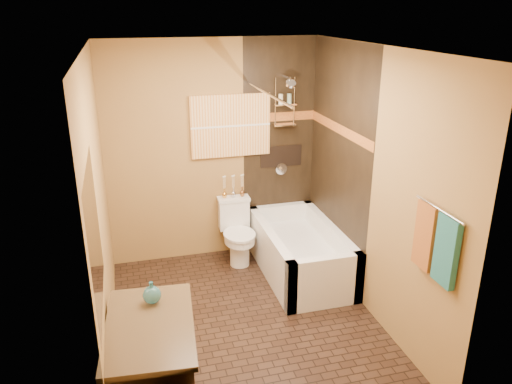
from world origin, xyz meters
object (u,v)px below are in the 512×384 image
object	(u,v)px
sunset_painting	(231,126)
vanity	(153,375)
bathtub	(300,255)
toilet	(237,231)

from	to	relation	value
sunset_painting	vanity	size ratio (longest dim) A/B	0.91
bathtub	vanity	world-z (taller)	vanity
sunset_painting	toilet	size ratio (longest dim) A/B	1.24
toilet	sunset_painting	bearing A→B (deg)	91.78
sunset_painting	toilet	world-z (taller)	sunset_painting
bathtub	vanity	distance (m)	2.46
vanity	toilet	bearing A→B (deg)	68.31
vanity	bathtub	bearing A→B (deg)	50.53
toilet	vanity	distance (m)	2.49
sunset_painting	toilet	xyz separation A→B (m)	(0.00, -0.25, -1.18)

